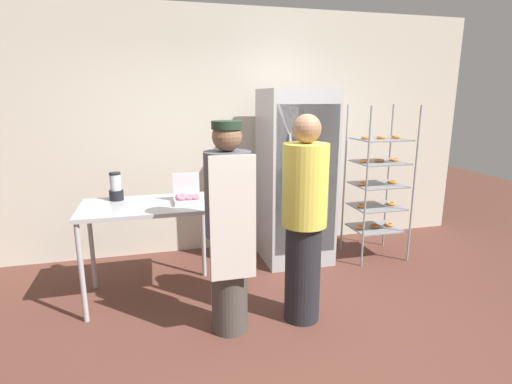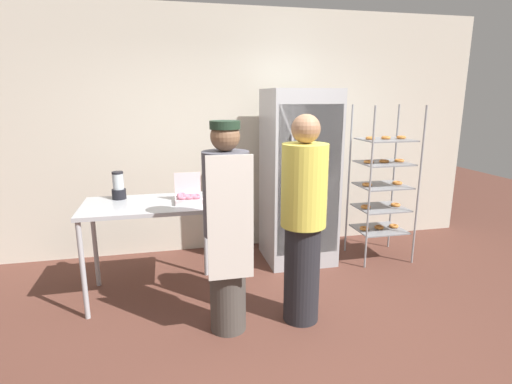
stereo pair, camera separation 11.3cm
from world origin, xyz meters
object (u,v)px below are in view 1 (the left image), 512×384
at_px(person_customer, 304,220).
at_px(blender_pitcher, 116,188).
at_px(refrigerator, 295,177).
at_px(baking_rack, 378,184).
at_px(person_baker, 229,227).
at_px(donut_box, 187,198).

bearing_deg(person_customer, blender_pitcher, 147.66).
bearing_deg(refrigerator, blender_pitcher, -170.63).
bearing_deg(baking_rack, refrigerator, 169.74).
relative_size(refrigerator, person_customer, 1.12).
relative_size(baking_rack, blender_pitcher, 6.73).
bearing_deg(person_baker, blender_pitcher, 132.43).
distance_m(refrigerator, person_customer, 1.34).
relative_size(refrigerator, blender_pitcher, 7.38).
relative_size(person_baker, person_customer, 0.97).
bearing_deg(donut_box, baking_rack, 10.95).
xyz_separation_m(blender_pitcher, person_baker, (0.89, -0.97, -0.15)).
distance_m(baking_rack, person_customer, 1.74).
bearing_deg(donut_box, refrigerator, 25.36).
distance_m(baking_rack, blender_pitcher, 2.87).
distance_m(donut_box, blender_pitcher, 0.70).
bearing_deg(person_customer, refrigerator, 72.82).
bearing_deg(person_customer, baking_rack, 39.27).
bearing_deg(blender_pitcher, person_baker, -47.57).
xyz_separation_m(baking_rack, blender_pitcher, (-2.87, -0.14, 0.16)).
distance_m(refrigerator, person_baker, 1.65).
bearing_deg(baking_rack, blender_pitcher, -177.15).
relative_size(blender_pitcher, person_customer, 0.15).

